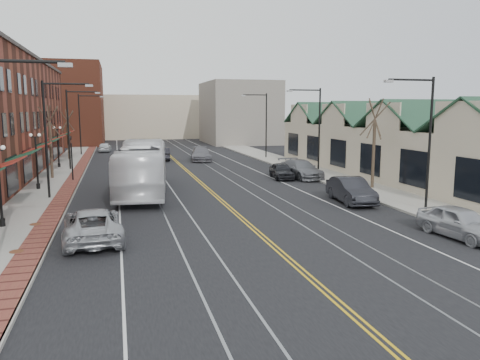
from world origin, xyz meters
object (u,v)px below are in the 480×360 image
transit_bus (143,168)px  parked_car_c (301,169)px  parked_car_d (282,171)px  parked_car_a (460,222)px  parked_car_b (351,190)px  parked_suv (93,225)px

transit_bus → parked_car_c: size_ratio=2.42×
parked_car_d → parked_car_a: bearing=-78.3°
parked_car_a → parked_car_c: (0.00, 20.50, 0.05)m
transit_bus → parked_car_a: 21.87m
transit_bus → parked_car_b: transit_bus is taller
parked_car_c → parked_car_d: parked_car_c is taller
parked_car_a → parked_car_b: parked_car_b is taller
parked_car_c → transit_bus: bearing=-170.4°
parked_car_d → parked_car_b: bearing=-79.2°
parked_car_c → parked_car_b: bearing=-101.0°
parked_suv → parked_car_a: bearing=162.9°
transit_bus → parked_car_c: bearing=-158.4°
parked_suv → parked_car_b: size_ratio=1.11×
parked_suv → parked_car_c: parked_car_c is taller
parked_car_d → parked_suv: bearing=-126.3°
transit_bus → parked_car_c: 14.89m
parked_car_c → parked_car_a: bearing=-96.0°
parked_car_c → parked_car_d: 1.81m
parked_suv → parked_car_c: 23.95m
parked_car_a → parked_car_c: size_ratio=0.80×
parked_car_b → parked_car_c: bearing=91.0°
parked_car_a → parked_car_c: 20.50m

